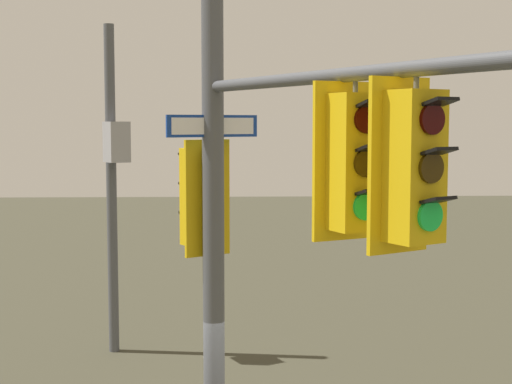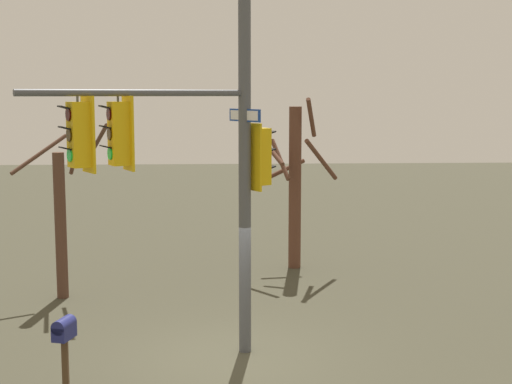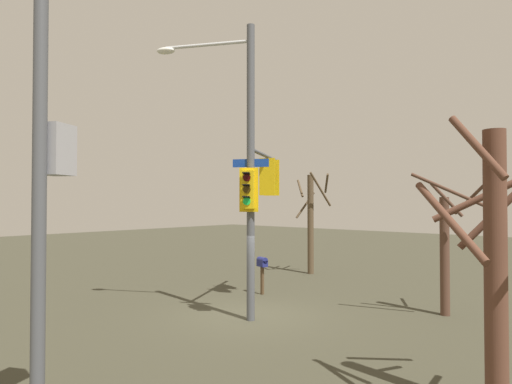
{
  "view_description": "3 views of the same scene",
  "coord_description": "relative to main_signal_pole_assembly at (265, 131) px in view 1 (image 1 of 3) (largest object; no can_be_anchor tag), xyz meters",
  "views": [
    {
      "loc": [
        7.93,
        -0.17,
        4.69
      ],
      "look_at": [
        -0.55,
        0.13,
        3.91
      ],
      "focal_mm": 53.16,
      "sensor_mm": 36.0,
      "label": 1
    },
    {
      "loc": [
        0.18,
        13.64,
        5.04
      ],
      "look_at": [
        -0.53,
        -0.13,
        3.21
      ],
      "focal_mm": 51.47,
      "sensor_mm": 36.0,
      "label": 2
    },
    {
      "loc": [
        -10.32,
        -9.41,
        3.5
      ],
      "look_at": [
        -0.18,
        -0.43,
        3.79
      ],
      "focal_mm": 31.9,
      "sensor_mm": 36.0,
      "label": 3
    }
  ],
  "objects": [
    {
      "name": "secondary_pole_assembly",
      "position": [
        -7.68,
        -2.67,
        -0.92
      ],
      "size": [
        0.74,
        0.59,
        6.65
      ],
      "rotation": [
        0.0,
        0.0,
        0.48
      ],
      "color": "#4C4F54",
      "rests_on": "ground"
    },
    {
      "name": "main_signal_pole_assembly",
      "position": [
        0.0,
        0.0,
        0.0
      ],
      "size": [
        5.38,
        3.27,
        8.81
      ],
      "rotation": [
        0.0,
        0.0,
        0.49
      ],
      "color": "#4C4F54",
      "rests_on": "ground"
    }
  ]
}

